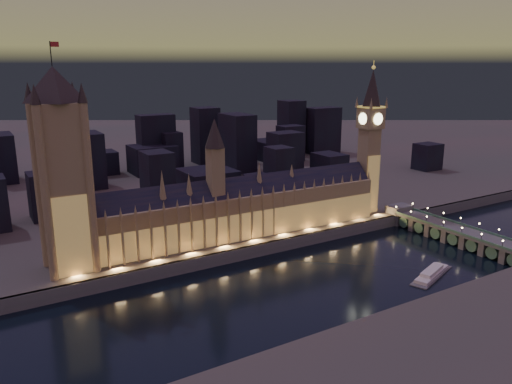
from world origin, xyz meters
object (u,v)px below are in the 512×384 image
victoria_tower (62,162)px  river_boat (432,273)px  elizabeth_tower (370,129)px  palace_of_westminster (243,208)px  westminster_bridge (452,233)px

victoria_tower → river_boat: bearing=-28.9°
elizabeth_tower → river_boat: bearing=-112.3°
elizabeth_tower → river_boat: (-40.19, -98.02, -69.19)m
palace_of_westminster → westminster_bridge: palace_of_westminster is taller
palace_of_westminster → victoria_tower: 116.47m
elizabeth_tower → westminster_bridge: 93.82m
palace_of_westminster → westminster_bridge: bearing=-27.1°
elizabeth_tower → river_boat: size_ratio=2.73×
victoria_tower → elizabeth_tower: victoria_tower is taller
victoria_tower → westminster_bridge: bearing=-15.5°
palace_of_westminster → elizabeth_tower: 117.90m
victoria_tower → river_boat: 213.63m
victoria_tower → elizabeth_tower: bearing=0.0°
elizabeth_tower → palace_of_westminster: bearing=-179.9°
westminster_bridge → river_boat: 67.12m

